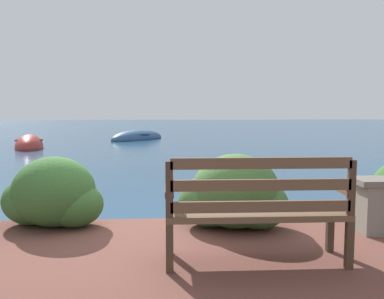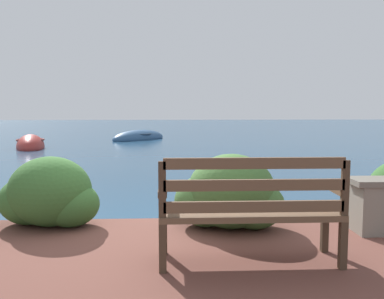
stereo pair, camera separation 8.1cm
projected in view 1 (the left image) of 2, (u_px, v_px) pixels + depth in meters
name	position (u px, v px, depth m)	size (l,w,h in m)	color
ground_plane	(158.00, 236.00, 5.09)	(80.00, 80.00, 0.00)	navy
park_bench	(257.00, 207.00, 3.58)	(1.54, 0.48, 0.93)	#433123
hedge_clump_left	(53.00, 196.00, 4.73)	(1.14, 0.82, 0.77)	#38662D
hedge_clump_centre	(234.00, 196.00, 4.66)	(1.19, 0.86, 0.81)	#426B33
rowboat_nearest	(29.00, 146.00, 15.38)	(1.47, 2.37, 0.87)	#9E2D28
rowboat_mid	(137.00, 138.00, 19.31)	(2.81, 3.01, 0.76)	#2D517A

